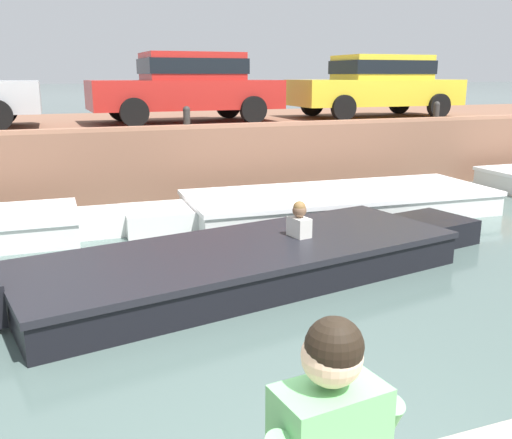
% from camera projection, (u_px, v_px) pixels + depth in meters
% --- Properties ---
extents(ground_plane, '(400.00, 400.00, 0.00)m').
position_uv_depth(ground_plane, '(182.00, 288.00, 7.06)').
color(ground_plane, '#4C605B').
extents(far_quay_wall, '(60.00, 6.00, 1.52)m').
position_uv_depth(far_quay_wall, '(106.00, 152.00, 13.77)').
color(far_quay_wall, brown).
rests_on(far_quay_wall, ground).
extents(far_wall_coping, '(60.00, 0.24, 0.08)m').
position_uv_depth(far_wall_coping, '(121.00, 129.00, 10.96)').
color(far_wall_coping, '#9F6C52').
rests_on(far_wall_coping, far_quay_wall).
extents(boat_moored_central_white, '(6.97, 2.41, 0.46)m').
position_uv_depth(boat_moored_central_white, '(327.00, 204.00, 10.67)').
color(boat_moored_central_white, white).
rests_on(boat_moored_central_white, ground).
extents(motorboat_passing, '(6.98, 3.00, 0.94)m').
position_uv_depth(motorboat_passing, '(263.00, 259.00, 7.42)').
color(motorboat_passing, black).
rests_on(motorboat_passing, ground).
extents(car_centre_red, '(4.29, 1.95, 1.54)m').
position_uv_depth(car_centre_red, '(188.00, 84.00, 12.91)').
color(car_centre_red, '#B2231E').
rests_on(car_centre_red, far_quay_wall).
extents(car_right_inner_yellow, '(4.39, 2.02, 1.54)m').
position_uv_depth(car_right_inner_yellow, '(377.00, 83.00, 14.64)').
color(car_right_inner_yellow, yellow).
rests_on(car_right_inner_yellow, far_quay_wall).
extents(mooring_bollard_mid, '(0.15, 0.15, 0.44)m').
position_uv_depth(mooring_bollard_mid, '(187.00, 116.00, 11.49)').
color(mooring_bollard_mid, '#2D2B28').
rests_on(mooring_bollard_mid, far_quay_wall).
extents(mooring_bollard_east, '(0.15, 0.15, 0.44)m').
position_uv_depth(mooring_bollard_east, '(436.00, 110.00, 13.61)').
color(mooring_bollard_east, '#2D2B28').
rests_on(mooring_bollard_east, far_quay_wall).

